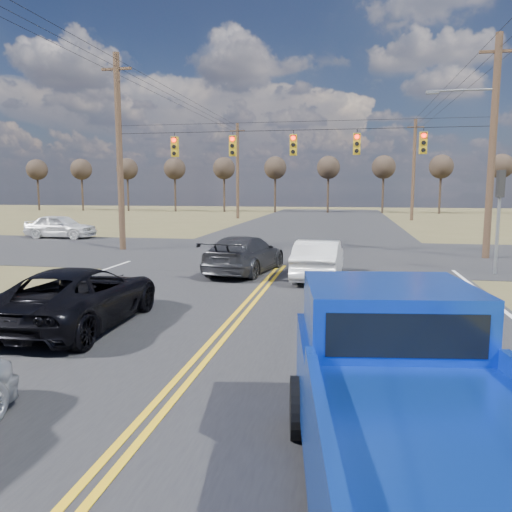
% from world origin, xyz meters
% --- Properties ---
extents(ground, '(160.00, 160.00, 0.00)m').
position_xyz_m(ground, '(0.00, 0.00, 0.00)').
color(ground, brown).
rests_on(ground, ground).
extents(road_main, '(14.00, 120.00, 0.02)m').
position_xyz_m(road_main, '(0.00, 10.00, 0.00)').
color(road_main, '#28282B').
rests_on(road_main, ground).
extents(road_cross, '(120.00, 12.00, 0.02)m').
position_xyz_m(road_cross, '(0.00, 18.00, 0.00)').
color(road_cross, '#28282B').
rests_on(road_cross, ground).
extents(signal_gantry, '(19.60, 4.83, 10.00)m').
position_xyz_m(signal_gantry, '(0.50, 17.79, 5.06)').
color(signal_gantry, '#473323').
rests_on(signal_gantry, ground).
extents(utility_poles, '(19.60, 58.32, 10.00)m').
position_xyz_m(utility_poles, '(0.00, 17.00, 5.23)').
color(utility_poles, '#473323').
rests_on(utility_poles, ground).
extents(treeline, '(87.00, 117.80, 7.40)m').
position_xyz_m(treeline, '(0.00, 26.96, 5.70)').
color(treeline, '#33261C').
rests_on(treeline, ground).
extents(pickup_truck, '(2.87, 5.91, 2.13)m').
position_xyz_m(pickup_truck, '(3.35, -1.79, 1.03)').
color(pickup_truck, black).
rests_on(pickup_truck, ground).
extents(black_suv, '(2.43, 5.12, 1.41)m').
position_xyz_m(black_suv, '(-3.52, 4.12, 0.71)').
color(black_suv, black).
rests_on(black_suv, ground).
extents(white_car_queue, '(1.69, 4.38, 1.42)m').
position_xyz_m(white_car_queue, '(1.68, 11.32, 0.71)').
color(white_car_queue, silver).
rests_on(white_car_queue, ground).
extents(dgrey_car_queue, '(2.74, 5.19, 1.43)m').
position_xyz_m(dgrey_car_queue, '(-1.20, 12.13, 0.72)').
color(dgrey_car_queue, '#2F2F34').
rests_on(dgrey_car_queue, ground).
extents(cross_car_west, '(2.00, 4.62, 1.55)m').
position_xyz_m(cross_car_west, '(-15.68, 23.00, 0.78)').
color(cross_car_west, white).
rests_on(cross_car_west, ground).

